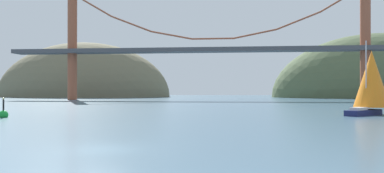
% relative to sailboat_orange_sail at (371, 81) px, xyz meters
% --- Properties ---
extents(ground_plane, '(360.00, 360.00, 0.00)m').
position_rel_sailboat_orange_sail_xyz_m(ground_plane, '(-24.96, -33.19, -4.50)').
color(ground_plane, '#426075').
extents(headland_right, '(80.00, 44.00, 47.84)m').
position_rel_sailboat_orange_sail_xyz_m(headland_right, '(35.04, 101.81, -4.50)').
color(headland_right, '#4C5B3D').
rests_on(headland_right, ground_plane).
extents(headland_left, '(70.40, 44.00, 43.83)m').
position_rel_sailboat_orange_sail_xyz_m(headland_left, '(-79.96, 101.81, -4.50)').
color(headland_left, '#6B664C').
rests_on(headland_left, ground_plane).
extents(suspension_bridge, '(121.21, 6.00, 32.37)m').
position_rel_sailboat_orange_sail_xyz_m(suspension_bridge, '(-24.96, 61.81, 10.76)').
color(suspension_bridge, brown).
rests_on(suspension_bridge, ground_plane).
extents(sailboat_orange_sail, '(7.64, 7.81, 9.67)m').
position_rel_sailboat_orange_sail_xyz_m(sailboat_orange_sail, '(0.00, 0.00, 0.00)').
color(sailboat_orange_sail, '#191E4C').
rests_on(sailboat_orange_sail, ground_plane).
extents(channel_buoy, '(1.10, 1.10, 2.64)m').
position_rel_sailboat_orange_sail_xyz_m(channel_buoy, '(-45.30, -10.29, -4.14)').
color(channel_buoy, green).
rests_on(channel_buoy, ground_plane).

